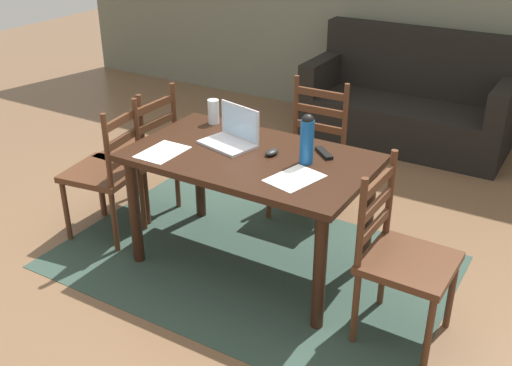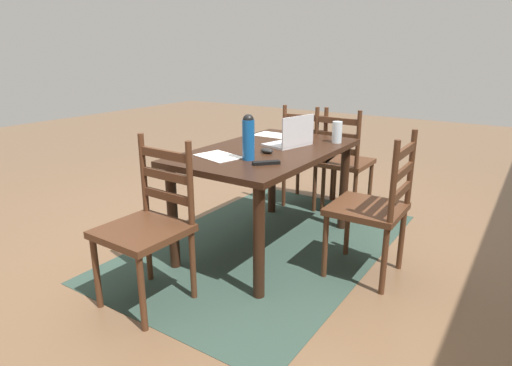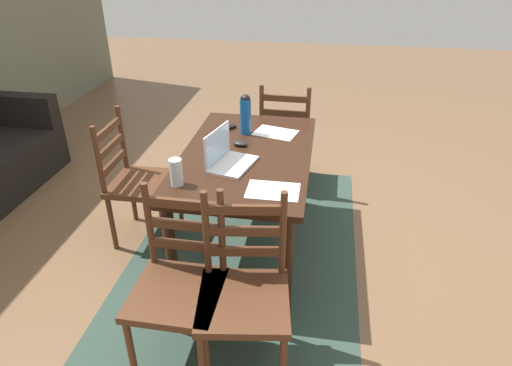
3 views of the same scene
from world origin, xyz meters
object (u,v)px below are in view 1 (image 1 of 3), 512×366
(dining_table, at_px, (250,171))
(water_bottle, at_px, (307,138))
(chair_right_near, at_px, (402,258))
(drinking_glass, at_px, (213,112))
(couch, at_px, (409,104))
(chair_far_head, at_px, (309,153))
(chair_left_near, at_px, (108,172))
(tv_remote, at_px, (324,153))
(laptop, at_px, (233,134))
(computer_mouse, at_px, (272,152))
(chair_left_far, at_px, (141,154))

(dining_table, relative_size, water_bottle, 4.86)
(chair_right_near, xyz_separation_m, drinking_glass, (-1.47, 0.49, 0.36))
(dining_table, xyz_separation_m, drinking_glass, (-0.47, 0.32, 0.18))
(couch, distance_m, water_bottle, 2.48)
(dining_table, bearing_deg, chair_right_near, -9.54)
(couch, relative_size, drinking_glass, 11.25)
(chair_far_head, distance_m, chair_left_near, 1.38)
(chair_far_head, distance_m, tv_remote, 0.74)
(chair_far_head, bearing_deg, chair_right_near, -43.94)
(tv_remote, bearing_deg, dining_table, 163.27)
(laptop, height_order, computer_mouse, laptop)
(dining_table, distance_m, computer_mouse, 0.17)
(dining_table, distance_m, chair_right_near, 1.02)
(dining_table, xyz_separation_m, chair_right_near, (0.99, -0.17, -0.18))
(dining_table, distance_m, chair_left_near, 1.02)
(chair_far_head, relative_size, drinking_glass, 5.94)
(chair_far_head, xyz_separation_m, tv_remote, (0.37, -0.57, 0.29))
(chair_right_near, distance_m, chair_far_head, 1.38)
(water_bottle, bearing_deg, chair_left_near, -170.24)
(chair_left_far, distance_m, chair_left_near, 0.33)
(chair_left_far, distance_m, computer_mouse, 1.15)
(chair_right_near, relative_size, chair_left_far, 1.00)
(chair_far_head, distance_m, couch, 1.70)
(chair_left_far, height_order, chair_left_near, same)
(chair_left_far, distance_m, tv_remote, 1.39)
(couch, bearing_deg, chair_left_far, -117.04)
(water_bottle, relative_size, drinking_glass, 1.82)
(couch, bearing_deg, drinking_glass, -106.98)
(chair_right_near, bearing_deg, dining_table, 170.46)
(chair_far_head, bearing_deg, dining_table, -89.96)
(chair_left_far, relative_size, drinking_glass, 5.94)
(couch, xyz_separation_m, computer_mouse, (-0.08, -2.41, 0.41))
(couch, xyz_separation_m, drinking_glass, (-0.66, -2.16, 0.47))
(chair_right_near, bearing_deg, computer_mouse, 165.44)
(laptop, bearing_deg, chair_far_head, 75.58)
(chair_right_near, distance_m, water_bottle, 0.83)
(chair_left_near, distance_m, tv_remote, 1.44)
(dining_table, height_order, drinking_glass, drinking_glass)
(drinking_glass, bearing_deg, chair_left_far, -163.72)
(dining_table, bearing_deg, chair_left_far, 170.43)
(chair_left_near, height_order, computer_mouse, chair_left_near)
(laptop, xyz_separation_m, tv_remote, (0.55, 0.13, -0.05))
(chair_right_near, relative_size, couch, 0.53)
(chair_right_near, bearing_deg, couch, 107.06)
(chair_left_near, xyz_separation_m, couch, (1.18, 2.64, -0.11))
(chair_far_head, height_order, laptop, laptop)
(water_bottle, bearing_deg, tv_remote, 76.71)
(dining_table, bearing_deg, drinking_glass, 146.07)
(chair_right_near, xyz_separation_m, chair_far_head, (-1.00, 0.96, 0.00))
(drinking_glass, distance_m, tv_remote, 0.85)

